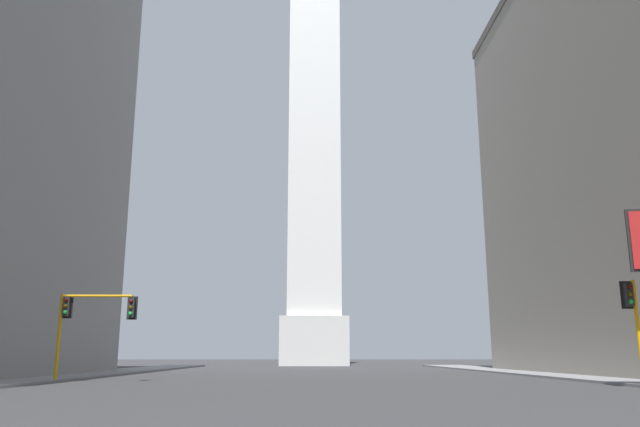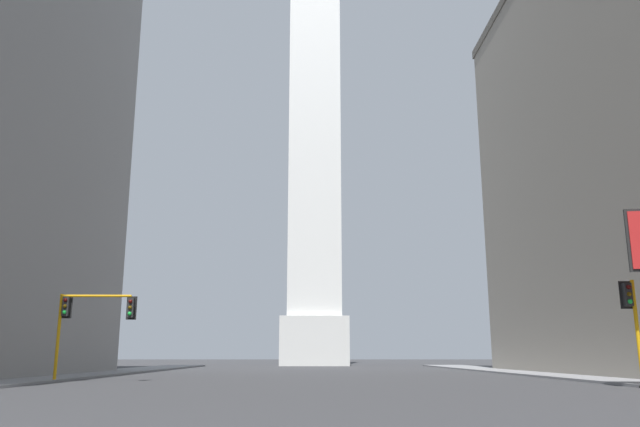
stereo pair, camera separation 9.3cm
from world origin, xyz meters
The scene contains 3 objects.
obelisk centered at (0.00, 86.94, 32.92)m, with size 9.43×9.43×69.04m.
traffic_light_mid_right centered at (14.58, 26.88, 3.29)m, with size 0.78×0.50×4.98m.
traffic_light_mid_left centered at (-13.33, 33.39, 3.69)m, with size 4.45×0.50×4.87m.
Camera 1 is at (-0.75, -2.57, 1.50)m, focal length 35.00 mm.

